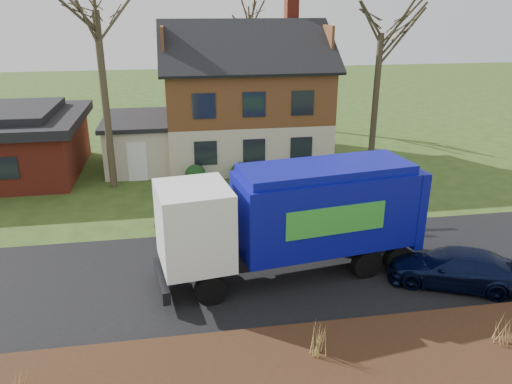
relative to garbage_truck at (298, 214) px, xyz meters
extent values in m
plane|color=#2D4517|center=(-1.82, 0.18, -2.25)|extent=(120.00, 120.00, 0.00)
cube|color=black|center=(-1.82, 0.18, -2.24)|extent=(80.00, 7.00, 0.02)
cube|color=black|center=(-1.82, -5.12, -2.10)|extent=(80.00, 3.50, 0.30)
cube|color=#BFB099|center=(0.18, 14.18, -0.90)|extent=(9.00, 7.50, 2.70)
cube|color=#522E17|center=(0.18, 14.18, 1.85)|extent=(9.00, 7.50, 2.80)
cube|color=maroon|center=(3.18, 15.18, 6.22)|extent=(0.70, 0.90, 1.60)
cube|color=#BFB099|center=(-6.02, 13.68, -0.95)|extent=(3.50, 5.50, 2.60)
cube|color=black|center=(-6.02, 13.68, 0.47)|extent=(3.90, 5.90, 0.24)
cylinder|color=black|center=(-3.14, -1.48, -1.75)|extent=(1.04, 0.48, 1.00)
cylinder|color=black|center=(-3.43, 0.52, -1.75)|extent=(1.04, 0.48, 1.00)
cylinder|color=black|center=(2.29, -0.69, -1.75)|extent=(1.04, 0.48, 1.00)
cylinder|color=black|center=(1.99, 1.31, -1.75)|extent=(1.04, 0.48, 1.00)
cylinder|color=black|center=(3.52, -0.51, -1.75)|extent=(1.04, 0.48, 1.00)
cylinder|color=black|center=(3.23, 1.49, -1.75)|extent=(1.04, 0.48, 1.00)
cube|color=black|center=(0.05, 0.01, -1.43)|extent=(8.35, 2.33, 0.34)
cube|color=white|center=(-3.52, -0.51, 0.06)|extent=(2.54, 2.70, 2.60)
cube|color=black|center=(-4.57, -0.67, 0.21)|extent=(0.38, 2.10, 0.87)
cube|color=black|center=(-4.66, -0.68, -1.72)|extent=(0.58, 2.41, 0.43)
cube|color=#0B0E8B|center=(0.95, 0.14, 0.06)|extent=(6.34, 3.25, 2.60)
cube|color=#0B0E8B|center=(0.95, 0.14, 1.51)|extent=(6.01, 2.93, 0.29)
cube|color=#0B0E8B|center=(4.04, 0.59, -0.03)|extent=(0.69, 2.48, 2.79)
cube|color=green|center=(0.98, -1.09, 0.16)|extent=(3.43, 0.54, 0.96)
cube|color=green|center=(0.63, 1.33, 0.16)|extent=(3.43, 0.54, 0.96)
imported|color=#94959B|center=(-2.68, 4.14, -1.51)|extent=(4.66, 2.31, 1.47)
imported|color=black|center=(5.02, -1.65, -1.62)|extent=(4.68, 3.42, 1.26)
cylinder|color=#443B29|center=(-7.23, 10.15, 2.07)|extent=(0.36, 0.36, 8.64)
cylinder|color=#3D3524|center=(6.98, 10.77, 1.49)|extent=(0.34, 0.34, 7.48)
cylinder|color=#47362A|center=(2.05, 23.65, 1.81)|extent=(0.31, 0.31, 8.11)
cone|color=tan|center=(-7.79, -5.10, -1.51)|extent=(0.04, 0.04, 0.87)
cone|color=tan|center=(-7.93, -5.10, -1.51)|extent=(0.04, 0.04, 0.87)
cone|color=tan|center=(-7.64, -5.10, -1.51)|extent=(0.04, 0.04, 0.87)
cone|color=tan|center=(-7.79, -4.99, -1.51)|extent=(0.04, 0.04, 0.87)
cone|color=tan|center=(-0.60, -4.81, -1.45)|extent=(0.04, 0.04, 0.98)
cone|color=tan|center=(-0.75, -4.81, -1.45)|extent=(0.04, 0.04, 0.98)
cone|color=tan|center=(-0.44, -4.81, -1.45)|extent=(0.04, 0.04, 0.98)
cone|color=tan|center=(-0.60, -4.68, -1.45)|extent=(0.04, 0.04, 0.98)
cone|color=tan|center=(-0.60, -4.93, -1.45)|extent=(0.04, 0.04, 0.98)
cone|color=#9E7545|center=(4.47, -5.12, -1.53)|extent=(0.04, 0.04, 0.83)
cone|color=#9E7545|center=(4.32, -5.12, -1.53)|extent=(0.04, 0.04, 0.83)
cone|color=#9E7545|center=(4.62, -5.12, -1.53)|extent=(0.04, 0.04, 0.83)
cone|color=#9E7545|center=(4.47, -5.00, -1.53)|extent=(0.04, 0.04, 0.83)
cone|color=#9E7545|center=(4.47, -5.24, -1.53)|extent=(0.04, 0.04, 0.83)
camera|label=1|loc=(-3.96, -15.06, 6.66)|focal=35.00mm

